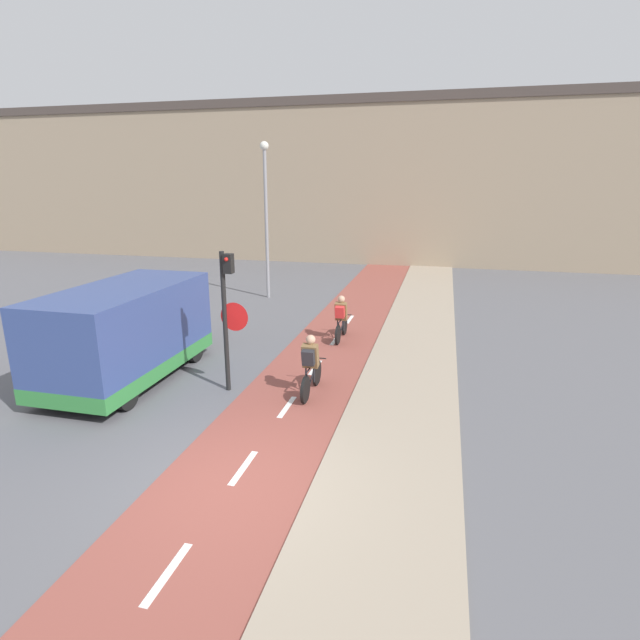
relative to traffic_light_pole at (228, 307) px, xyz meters
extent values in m
plane|color=#5B5B60|center=(1.58, -3.62, -2.05)|extent=(120.00, 120.00, 0.00)
cube|color=brown|center=(1.58, -3.62, -2.04)|extent=(2.56, 60.00, 0.02)
cube|color=white|center=(1.58, -5.62, -2.03)|extent=(0.12, 1.10, 0.00)
cube|color=white|center=(1.58, -3.12, -2.03)|extent=(0.12, 1.10, 0.00)
cube|color=white|center=(1.58, -0.62, -2.03)|extent=(0.12, 1.10, 0.00)
cube|color=white|center=(1.58, 1.88, -2.03)|extent=(0.12, 1.10, 0.00)
cube|color=white|center=(1.58, 4.38, -2.03)|extent=(0.12, 1.10, 0.00)
cube|color=white|center=(1.58, 6.88, -2.03)|extent=(0.12, 1.10, 0.00)
cube|color=gray|center=(4.06, -3.62, -2.02)|extent=(2.40, 60.00, 0.05)
cube|color=gray|center=(1.58, 22.03, 2.49)|extent=(60.00, 5.00, 9.08)
cube|color=#473D38|center=(1.58, 22.03, 7.29)|extent=(60.00, 5.20, 0.50)
cylinder|color=black|center=(-0.08, 0.00, -0.39)|extent=(0.11, 0.11, 3.32)
cube|color=black|center=(0.07, 0.00, 1.00)|extent=(0.20, 0.20, 0.44)
sphere|color=red|center=(0.07, -0.11, 1.11)|extent=(0.09, 0.09, 0.09)
cone|color=red|center=(0.15, 0.00, -0.22)|extent=(0.67, 0.01, 0.67)
cone|color=silver|center=(0.15, 0.00, -0.22)|extent=(0.60, 0.02, 0.60)
cylinder|color=gray|center=(-2.52, 9.69, 1.00)|extent=(0.14, 0.14, 6.10)
sphere|color=silver|center=(-2.52, 9.69, 4.16)|extent=(0.36, 0.36, 0.36)
cylinder|color=black|center=(1.90, -0.26, -1.74)|extent=(0.07, 0.62, 0.62)
cylinder|color=black|center=(1.90, 0.80, -1.74)|extent=(0.07, 0.62, 0.62)
cylinder|color=black|center=(1.90, 0.47, -1.58)|extent=(0.04, 0.68, 0.39)
cylinder|color=black|center=(1.90, -0.02, -1.56)|extent=(0.04, 0.35, 0.41)
cylinder|color=black|center=(1.90, 0.31, -1.38)|extent=(0.04, 0.98, 0.07)
cylinder|color=black|center=(1.90, -0.06, -1.75)|extent=(0.04, 0.41, 0.05)
cylinder|color=black|center=(1.90, 0.80, -1.35)|extent=(0.46, 0.03, 0.03)
cube|color=brown|center=(1.90, 0.19, -1.09)|extent=(0.36, 0.31, 0.59)
sphere|color=tan|center=(1.90, 0.23, -0.71)|extent=(0.22, 0.22, 0.22)
cylinder|color=#232328|center=(1.80, 0.15, -1.51)|extent=(0.04, 0.07, 0.39)
cylinder|color=#232328|center=(2.00, 0.15, -1.51)|extent=(0.04, 0.07, 0.39)
cube|color=#28282D|center=(1.90, 0.01, -1.07)|extent=(0.28, 0.23, 0.39)
cylinder|color=black|center=(1.74, 4.01, -1.75)|extent=(0.07, 0.60, 0.60)
cylinder|color=black|center=(1.74, 5.07, -1.75)|extent=(0.07, 0.60, 0.60)
cylinder|color=black|center=(1.74, 4.74, -1.59)|extent=(0.04, 0.67, 0.38)
cylinder|color=black|center=(1.74, 4.25, -1.58)|extent=(0.04, 0.35, 0.40)
cylinder|color=black|center=(1.74, 4.58, -1.40)|extent=(0.04, 0.98, 0.07)
cylinder|color=black|center=(1.74, 4.21, -1.76)|extent=(0.04, 0.40, 0.05)
cylinder|color=black|center=(1.74, 5.07, -1.37)|extent=(0.46, 0.03, 0.03)
cube|color=brown|center=(1.74, 4.46, -1.11)|extent=(0.36, 0.31, 0.59)
sphere|color=tan|center=(1.74, 4.50, -0.73)|extent=(0.22, 0.22, 0.22)
cylinder|color=#232328|center=(1.64, 4.43, -1.53)|extent=(0.04, 0.07, 0.38)
cylinder|color=#232328|center=(1.84, 4.43, -1.53)|extent=(0.04, 0.07, 0.38)
cube|color=red|center=(1.74, 4.28, -1.09)|extent=(0.28, 0.23, 0.39)
cube|color=#334784|center=(-2.77, 0.05, -0.74)|extent=(2.19, 4.81, 2.12)
cube|color=#33843D|center=(-2.77, 0.05, -1.62)|extent=(2.20, 4.82, 0.36)
cube|color=black|center=(-2.77, 2.43, -0.37)|extent=(1.97, 0.04, 0.70)
cylinder|color=black|center=(-3.76, 1.61, -1.70)|extent=(0.18, 0.70, 0.70)
cylinder|color=black|center=(-1.79, 1.61, -1.70)|extent=(0.18, 0.70, 0.70)
cylinder|color=black|center=(-3.76, -1.52, -1.70)|extent=(0.18, 0.70, 0.70)
cylinder|color=black|center=(-1.79, -1.52, -1.70)|extent=(0.18, 0.70, 0.70)
camera|label=1|loc=(4.71, -10.22, 2.74)|focal=28.00mm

